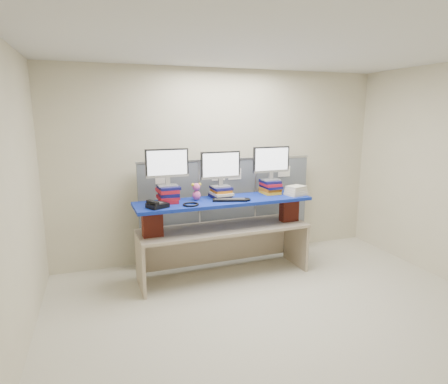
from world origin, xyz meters
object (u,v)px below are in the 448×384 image
object	(u,v)px
desk	(224,237)
desk_phone	(157,205)
monitor_center	(221,167)
blue_board	(224,201)
keyboard	(230,200)
monitor_right	(271,161)
monitor_left	(167,165)

from	to	relation	value
desk	desk_phone	world-z (taller)	desk_phone
monitor_center	desk_phone	distance (m)	1.01
blue_board	keyboard	world-z (taller)	keyboard
desk_phone	monitor_center	bearing A→B (deg)	-8.90
monitor_center	monitor_right	world-z (taller)	monitor_right
desk	monitor_right	size ratio (longest dim) A/B	4.23
monitor_center	monitor_right	bearing A→B (deg)	0.00
desk	monitor_center	bearing A→B (deg)	91.40
monitor_left	keyboard	bearing A→B (deg)	-15.72
monitor_left	monitor_right	bearing A→B (deg)	0.00
desk_phone	blue_board	bearing A→B (deg)	-16.18
blue_board	monitor_right	distance (m)	0.89
blue_board	monitor_right	world-z (taller)	monitor_right
monitor_left	keyboard	size ratio (longest dim) A/B	1.16
monitor_right	desk	bearing A→B (deg)	-170.93
desk	desk_phone	bearing A→B (deg)	-172.25
desk	monitor_left	size ratio (longest dim) A/B	4.23
monitor_center	monitor_right	xyz separation A→B (m)	(0.74, 0.03, 0.04)
blue_board	monitor_left	size ratio (longest dim) A/B	4.28
monitor_left	desk_phone	size ratio (longest dim) A/B	1.92
blue_board	monitor_center	size ratio (longest dim) A/B	4.28
desk	keyboard	distance (m)	0.53
monitor_center	monitor_right	distance (m)	0.75
desk	keyboard	bearing A→B (deg)	-65.28
monitor_center	desk_phone	size ratio (longest dim) A/B	1.92
blue_board	desk_phone	world-z (taller)	desk_phone
blue_board	monitor_center	bearing A→B (deg)	91.40
desk	monitor_right	xyz separation A→B (m)	(0.74, 0.15, 0.97)
desk_phone	monitor_left	bearing A→B (deg)	27.71
monitor_left	monitor_center	xyz separation A→B (m)	(0.71, 0.03, -0.06)
blue_board	monitor_left	xyz separation A→B (m)	(-0.71, 0.09, 0.49)
monitor_right	monitor_left	bearing A→B (deg)	-180.00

